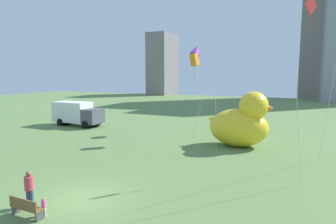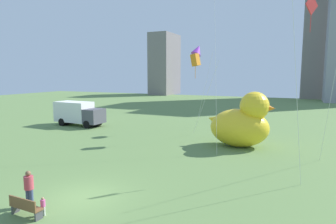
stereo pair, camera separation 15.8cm
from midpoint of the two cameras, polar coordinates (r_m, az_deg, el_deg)
The scene contains 10 objects.
ground_plane at distance 15.81m, azimuth -16.06°, elevation -15.88°, with size 140.00×140.00×0.00m, color #5F7E45.
park_bench at distance 14.62m, azimuth -25.94°, elevation -16.33°, with size 1.65×0.50×0.90m.
person_adult at distance 15.41m, azimuth -25.31°, elevation -13.13°, with size 0.42×0.42×1.73m.
person_child at distance 14.45m, azimuth -22.99°, elevation -16.49°, with size 0.21×0.21×0.84m.
giant_inflatable_duck at distance 25.60m, azimuth 14.43°, elevation -2.15°, with size 5.72×3.67×4.74m.
box_truck at distance 36.64m, azimuth -17.02°, elevation -0.29°, with size 6.29×2.56×2.85m.
city_skyline at distance 81.17m, azimuth 24.55°, elevation 14.54°, with size 56.33×19.97×39.59m.
kite_red at distance 21.63m, azimuth 26.77°, elevation 17.06°, with size 2.28×3.09×11.18m.
kite_orange at distance 27.43m, azimuth 5.58°, elevation 10.05°, with size 2.93×2.42×8.09m.
kite_purple at distance 32.34m, azimuth 5.96°, elevation 11.96°, with size 2.42×2.51×9.51m.
Camera 2 is at (9.62, -10.95, 6.19)m, focal length 31.12 mm.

